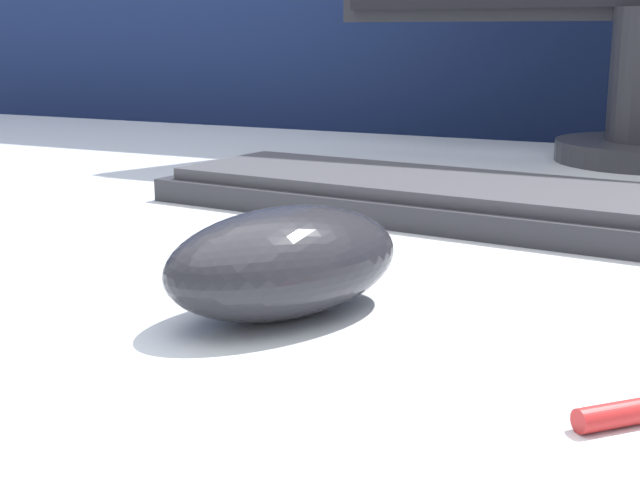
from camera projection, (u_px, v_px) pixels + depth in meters
The scene contains 3 objects.
partition_panel at pixel (547, 130), 1.12m from camera, with size 5.00×0.03×1.46m.
computer_mouse_near at pixel (285, 262), 0.38m from camera, with size 0.11×0.13×0.05m.
keyboard at pixel (452, 198), 0.59m from camera, with size 0.42×0.17×0.02m.
Camera 1 is at (0.23, -0.55, 0.85)m, focal length 50.00 mm.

